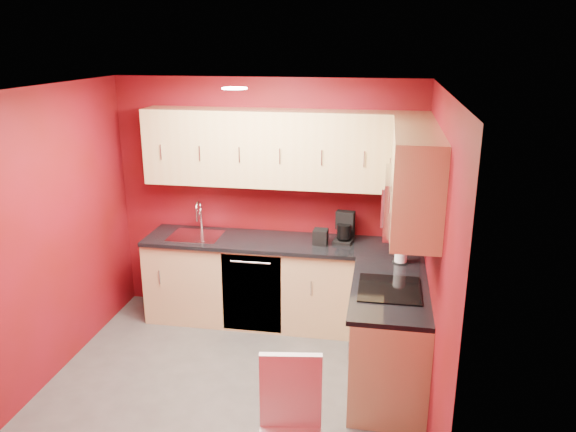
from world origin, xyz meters
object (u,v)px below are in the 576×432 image
(coffee_maker, at_px, (344,228))
(napkin_holder, at_px, (321,237))
(paper_towel, at_px, (401,249))
(microwave, at_px, (410,202))
(sink, at_px, (196,232))

(coffee_maker, bearing_deg, napkin_holder, -148.12)
(coffee_maker, relative_size, paper_towel, 1.16)
(coffee_maker, bearing_deg, microwave, -52.92)
(microwave, relative_size, paper_towel, 2.91)
(coffee_maker, relative_size, napkin_holder, 2.01)
(microwave, bearing_deg, paper_towel, 91.60)
(coffee_maker, height_order, paper_towel, coffee_maker)
(microwave, relative_size, coffee_maker, 2.50)
(sink, height_order, paper_towel, sink)
(napkin_holder, height_order, paper_towel, paper_towel)
(sink, distance_m, coffee_maker, 1.53)
(sink, bearing_deg, paper_towel, -10.68)
(microwave, xyz_separation_m, sink, (-2.09, 1.00, -0.72))
(coffee_maker, distance_m, napkin_holder, 0.25)
(napkin_holder, xyz_separation_m, paper_towel, (0.78, -0.35, 0.05))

